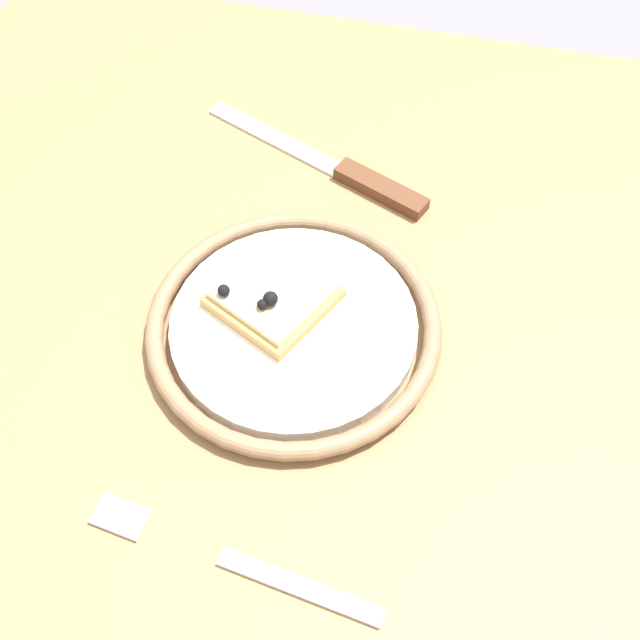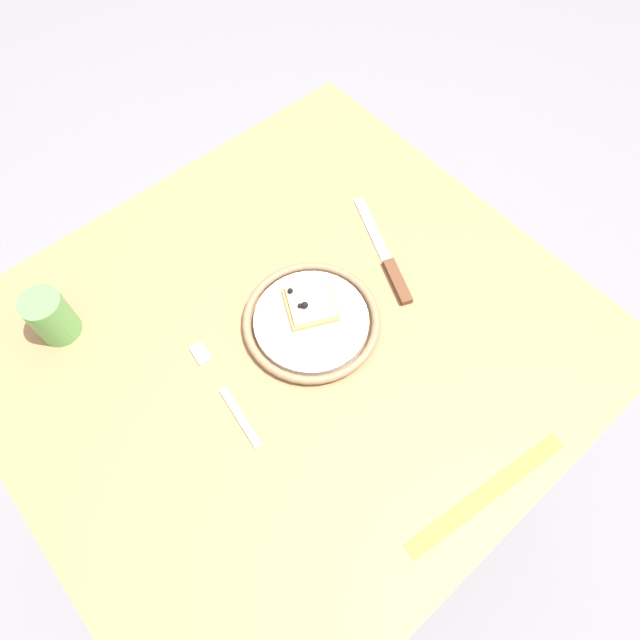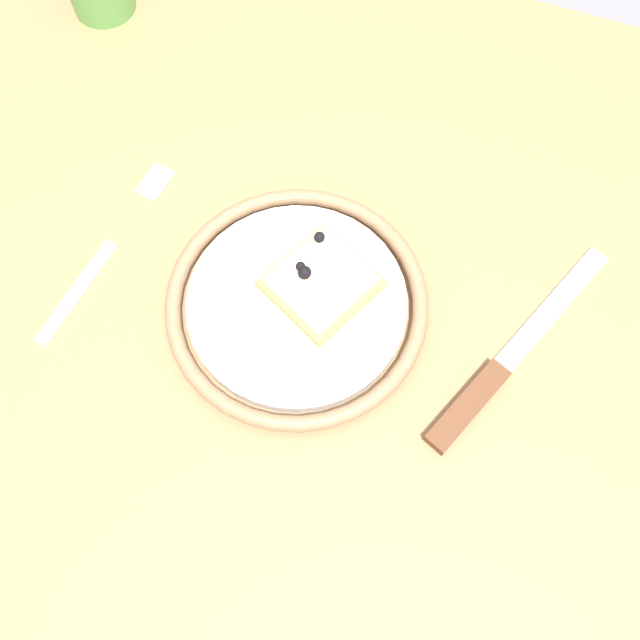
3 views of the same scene
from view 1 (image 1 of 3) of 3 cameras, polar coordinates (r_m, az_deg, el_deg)
ground_plane at (r=1.29m, az=-1.47°, el=-22.33°), size 6.00×6.00×0.00m
dining_table at (r=0.65m, az=-2.74°, el=-9.25°), size 0.92×0.86×0.78m
plate at (r=0.58m, az=-2.25°, el=-0.35°), size 0.23×0.23×0.02m
pizza_slice_near at (r=0.58m, az=-3.62°, el=1.91°), size 0.11×0.11×0.03m
knife at (r=0.69m, az=2.34°, el=11.04°), size 0.11×0.23×0.01m
fork at (r=0.51m, az=-6.86°, el=-17.67°), size 0.04×0.20×0.00m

